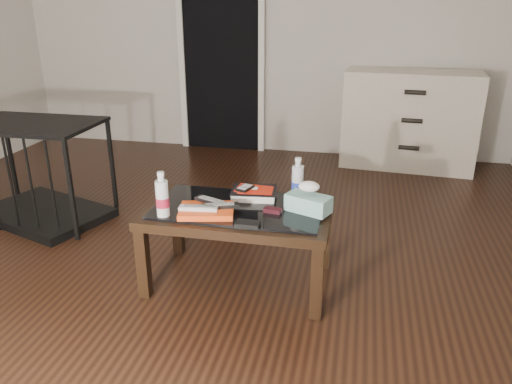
% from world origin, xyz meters
% --- Properties ---
extents(ground, '(5.00, 5.00, 0.00)m').
position_xyz_m(ground, '(0.00, 0.00, 0.00)').
color(ground, black).
rests_on(ground, ground).
extents(doorway, '(0.90, 0.08, 2.07)m').
position_xyz_m(doorway, '(-0.40, 2.47, 1.02)').
color(doorway, black).
rests_on(doorway, ground).
extents(coffee_table, '(1.00, 0.60, 0.46)m').
position_xyz_m(coffee_table, '(0.42, -0.16, 0.40)').
color(coffee_table, black).
rests_on(coffee_table, ground).
extents(dresser, '(1.24, 0.60, 0.90)m').
position_xyz_m(dresser, '(1.48, 2.23, 0.45)').
color(dresser, beige).
rests_on(dresser, ground).
extents(pet_crate, '(1.05, 0.86, 0.71)m').
position_xyz_m(pet_crate, '(-1.20, 0.40, 0.23)').
color(pet_crate, black).
rests_on(pet_crate, ground).
extents(magazines, '(0.32, 0.27, 0.03)m').
position_xyz_m(magazines, '(0.28, -0.28, 0.48)').
color(magazines, '#EF4B16').
rests_on(magazines, coffee_table).
extents(remote_silver, '(0.20, 0.07, 0.02)m').
position_xyz_m(remote_silver, '(0.25, -0.31, 0.50)').
color(remote_silver, '#BABABF').
rests_on(remote_silver, magazines).
extents(remote_black_front, '(0.21, 0.11, 0.02)m').
position_xyz_m(remote_black_front, '(0.35, -0.26, 0.50)').
color(remote_black_front, black).
rests_on(remote_black_front, magazines).
extents(remote_black_back, '(0.20, 0.12, 0.02)m').
position_xyz_m(remote_black_back, '(0.29, -0.21, 0.50)').
color(remote_black_back, black).
rests_on(remote_black_back, magazines).
extents(textbook, '(0.27, 0.23, 0.05)m').
position_xyz_m(textbook, '(0.47, -0.01, 0.48)').
color(textbook, black).
rests_on(textbook, coffee_table).
extents(dvd_mailers, '(0.20, 0.15, 0.01)m').
position_xyz_m(dvd_mailers, '(0.47, -0.00, 0.51)').
color(dvd_mailers, red).
rests_on(dvd_mailers, textbook).
extents(ipod, '(0.09, 0.12, 0.02)m').
position_xyz_m(ipod, '(0.43, -0.03, 0.52)').
color(ipod, black).
rests_on(ipod, dvd_mailers).
extents(flip_phone, '(0.10, 0.06, 0.02)m').
position_xyz_m(flip_phone, '(0.62, -0.20, 0.47)').
color(flip_phone, black).
rests_on(flip_phone, coffee_table).
extents(wallet, '(0.12, 0.07, 0.02)m').
position_xyz_m(wallet, '(0.53, -0.39, 0.47)').
color(wallet, black).
rests_on(wallet, coffee_table).
extents(water_bottle_left, '(0.07, 0.07, 0.24)m').
position_xyz_m(water_bottle_left, '(0.07, -0.36, 0.58)').
color(water_bottle_left, silver).
rests_on(water_bottle_left, coffee_table).
extents(water_bottle_right, '(0.07, 0.07, 0.24)m').
position_xyz_m(water_bottle_right, '(0.72, 0.02, 0.58)').
color(water_bottle_right, silver).
rests_on(water_bottle_right, coffee_table).
extents(tissue_box, '(0.26, 0.20, 0.09)m').
position_xyz_m(tissue_box, '(0.80, -0.15, 0.51)').
color(tissue_box, teal).
rests_on(tissue_box, coffee_table).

